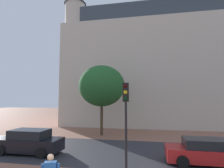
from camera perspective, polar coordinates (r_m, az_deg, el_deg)
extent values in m
plane|color=#93604C|center=(15.18, 1.79, -18.47)|extent=(120.00, 120.00, 0.00)
cube|color=#2D2D33|center=(13.54, 0.55, -20.14)|extent=(120.00, 6.97, 0.00)
cube|color=beige|center=(30.56, 13.00, 1.82)|extent=(25.60, 15.18, 14.14)
cube|color=#38424C|center=(32.56, 12.71, 16.43)|extent=(23.55, 13.96, 2.40)
cube|color=beige|center=(32.82, 16.22, 17.05)|extent=(5.41, 5.41, 31.44)
cylinder|color=beige|center=(26.80, -11.66, 6.37)|extent=(2.80, 2.80, 17.50)
sphere|color=tan|center=(6.99, -18.53, -20.80)|extent=(0.22, 0.22, 0.22)
cube|color=black|center=(14.08, -24.25, -16.70)|extent=(4.30, 1.75, 0.81)
cube|color=black|center=(13.95, -24.15, -13.93)|extent=(2.41, 1.54, 0.57)
cylinder|color=black|center=(14.32, -31.27, -17.29)|extent=(0.64, 0.22, 0.64)
cylinder|color=black|center=(15.64, -26.79, -16.35)|extent=(0.64, 0.22, 0.64)
cylinder|color=black|center=(12.68, -21.15, -19.40)|extent=(0.64, 0.22, 0.64)
cylinder|color=black|center=(14.15, -17.20, -17.93)|extent=(0.64, 0.22, 0.64)
cube|color=red|center=(12.16, 27.64, -18.80)|extent=(4.52, 1.72, 0.71)
cube|color=black|center=(12.02, 27.52, -16.02)|extent=(2.53, 1.51, 0.50)
cylinder|color=black|center=(12.72, 19.67, -19.39)|extent=(0.64, 0.22, 0.64)
cylinder|color=black|center=(11.09, 21.10, -21.59)|extent=(0.64, 0.22, 0.64)
cylinder|color=black|center=(9.02, 4.37, -16.59)|extent=(0.12, 0.12, 3.47)
cube|color=black|center=(8.84, 4.28, -2.58)|extent=(0.28, 0.24, 0.90)
sphere|color=#390606|center=(8.72, 4.16, -0.57)|extent=(0.18, 0.18, 0.18)
sphere|color=yellow|center=(8.71, 4.18, -2.54)|extent=(0.18, 0.18, 0.18)
sphere|color=#06330C|center=(8.70, 4.19, -4.52)|extent=(0.18, 0.18, 0.18)
cylinder|color=#4C3823|center=(18.95, -3.25, -10.97)|extent=(0.29, 0.29, 3.11)
ellipsoid|color=#235B28|center=(18.89, -3.20, -0.58)|extent=(4.69, 4.69, 4.22)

